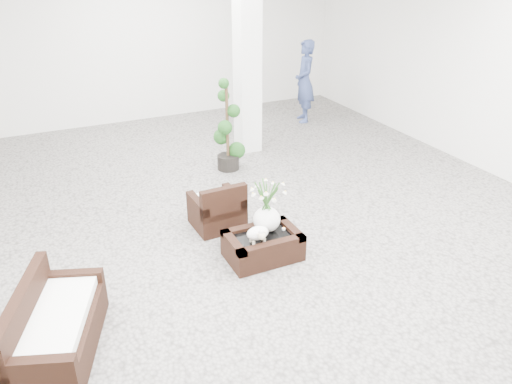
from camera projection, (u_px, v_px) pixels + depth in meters
name	position (u px, v px, depth m)	size (l,w,h in m)	color
ground	(253.00, 229.00, 6.98)	(11.00, 11.00, 0.00)	gray
column	(247.00, 57.00, 8.93)	(0.40, 0.40, 3.50)	white
coffee_table	(263.00, 247.00, 6.29)	(0.90, 0.60, 0.31)	black
sheep_figurine	(258.00, 234.00, 6.05)	(0.28, 0.23, 0.21)	white
planter_narcissus	(267.00, 202.00, 6.16)	(0.44, 0.44, 0.80)	white
tealight	(284.00, 229.00, 6.35)	(0.04, 0.04, 0.03)	white
armchair	(217.00, 203.00, 6.92)	(0.65, 0.62, 0.69)	black
loveseat	(57.00, 321.00, 4.75)	(1.35, 0.65, 0.72)	black
topiary	(227.00, 126.00, 8.51)	(0.42, 0.42, 1.58)	#174014
shopper	(305.00, 81.00, 10.88)	(0.64, 0.42, 1.75)	navy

